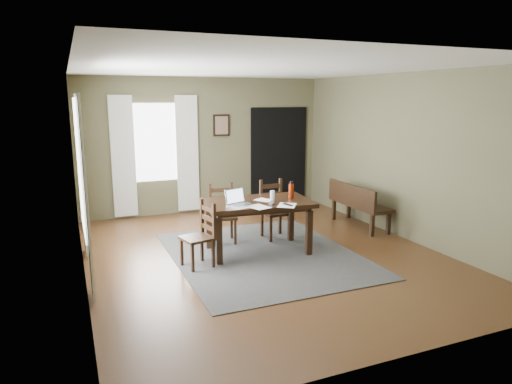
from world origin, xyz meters
name	(u,v)px	position (x,y,z in m)	size (l,w,h in m)	color
ground	(264,255)	(0.00, 0.00, -0.01)	(5.00, 6.00, 0.01)	#492C16
room_shell	(264,133)	(0.00, 0.00, 1.80)	(5.02, 6.02, 2.71)	brown
rug	(264,254)	(0.00, 0.00, 0.01)	(2.60, 3.20, 0.01)	#363636
dining_table	(258,207)	(-0.03, 0.16, 0.70)	(1.65, 1.09, 0.78)	black
chair_end	(200,235)	(-1.00, -0.09, 0.44)	(0.47, 0.47, 0.90)	black
chair_back_left	(222,214)	(-0.36, 0.84, 0.46)	(0.47, 0.47, 0.94)	black
chair_back_right	(274,210)	(0.51, 0.72, 0.47)	(0.43, 0.43, 0.96)	black
bench	(357,202)	(2.15, 0.73, 0.47)	(0.45, 1.39, 0.79)	black
laptop	(238,201)	(-0.40, 0.02, 0.86)	(0.41, 0.37, 0.23)	#B7B7BC
computer_mouse	(272,203)	(0.06, -0.14, 0.81)	(0.05, 0.09, 0.03)	#3F3F42
tv_remote	(288,205)	(0.25, -0.27, 0.80)	(0.04, 0.16, 0.02)	black
drinking_glass	(272,196)	(0.16, 0.06, 0.87)	(0.07, 0.07, 0.16)	silver
water_bottle	(291,191)	(0.49, 0.09, 0.92)	(0.10, 0.10, 0.27)	#9C290C
paper_a	(239,206)	(-0.41, -0.07, 0.80)	(0.24, 0.32, 0.00)	white
paper_b	(287,205)	(0.24, -0.28, 0.80)	(0.24, 0.32, 0.00)	white
paper_c	(264,200)	(0.08, 0.17, 0.80)	(0.20, 0.27, 0.00)	white
paper_e	(259,207)	(-0.17, -0.21, 0.80)	(0.24, 0.31, 0.00)	white
window_left	(79,166)	(-2.47, 0.20, 1.45)	(0.01, 1.30, 1.70)	white
window_back	(155,142)	(-1.00, 2.97, 1.45)	(1.00, 0.01, 1.50)	white
curtain_left_near	(86,198)	(-2.44, -0.62, 1.20)	(0.03, 0.48, 2.30)	silver
curtain_left_far	(81,175)	(-2.44, 1.02, 1.20)	(0.03, 0.48, 2.30)	silver
curtain_back_left	(123,157)	(-1.62, 2.94, 1.20)	(0.44, 0.03, 2.30)	silver
curtain_back_right	(187,154)	(-0.38, 2.94, 1.20)	(0.44, 0.03, 2.30)	silver
framed_picture	(221,125)	(0.35, 2.97, 1.75)	(0.34, 0.03, 0.44)	black
doorway_back	(279,156)	(1.65, 2.97, 1.05)	(1.30, 0.03, 2.10)	black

